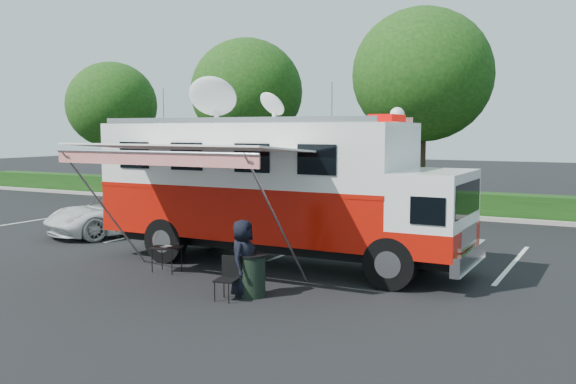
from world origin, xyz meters
name	(u,v)px	position (x,y,z in m)	size (l,w,h in m)	color
ground_plane	(279,264)	(0.00, 0.00, 0.00)	(120.00, 120.00, 0.00)	black
back_border	(447,96)	(1.14, 12.90, 5.00)	(60.00, 6.14, 8.87)	#9E998E
stall_lines	(311,245)	(-0.50, 3.00, 0.00)	(24.12, 5.50, 0.01)	silver
command_truck	(276,187)	(-0.09, 0.00, 2.06)	(10.02, 2.76, 4.81)	black
awning	(182,151)	(-0.98, -2.86, 3.10)	(5.47, 2.81, 3.30)	white
white_suv	(121,233)	(-7.28, 1.88, 0.00)	(2.33, 5.06, 1.41)	silver
person	(243,296)	(0.88, -3.23, 0.00)	(0.82, 0.53, 1.67)	black
folding_table	(167,249)	(-2.06, -2.14, 0.60)	(0.90, 0.76, 0.65)	black
folding_chair	(229,274)	(0.76, -3.59, 0.55)	(0.52, 0.54, 0.93)	black
trash_bin	(252,275)	(1.06, -3.15, 0.47)	(0.62, 0.62, 0.92)	black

